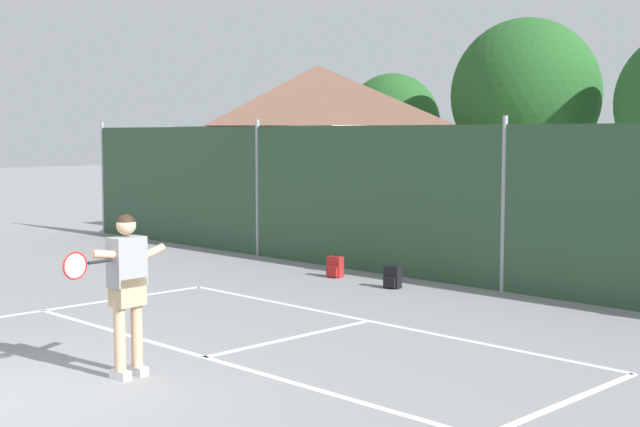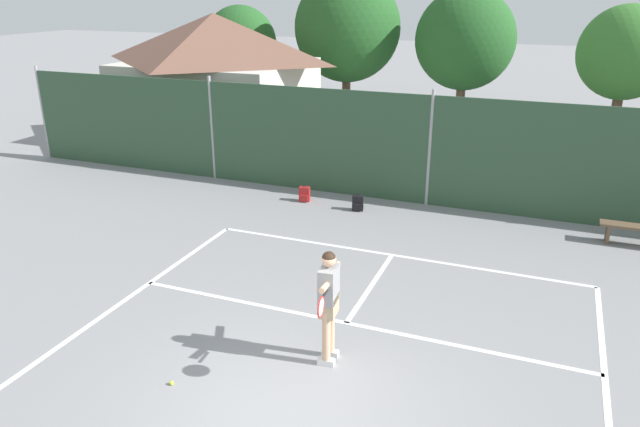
% 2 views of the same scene
% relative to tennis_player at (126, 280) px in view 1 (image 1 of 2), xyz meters
% --- Properties ---
extents(ground_plane, '(120.00, 120.00, 0.00)m').
position_rel_tennis_player_xyz_m(ground_plane, '(-0.10, -1.32, -1.11)').
color(ground_plane, gray).
extents(court_markings, '(8.30, 11.10, 0.01)m').
position_rel_tennis_player_xyz_m(court_markings, '(-0.10, -0.67, -1.11)').
color(court_markings, white).
rests_on(court_markings, ground).
extents(chainlink_fence, '(26.09, 0.09, 3.06)m').
position_rel_tennis_player_xyz_m(chainlink_fence, '(-0.10, 7.68, 0.35)').
color(chainlink_fence, '#2D4C33').
rests_on(chainlink_fence, ground).
extents(clubhouse_building, '(6.62, 5.54, 4.61)m').
position_rel_tennis_player_xyz_m(clubhouse_building, '(-8.83, 11.80, 1.28)').
color(clubhouse_building, beige).
rests_on(clubhouse_building, ground).
extents(tennis_player, '(0.34, 1.43, 1.85)m').
position_rel_tennis_player_xyz_m(tennis_player, '(0.00, 0.00, 0.00)').
color(tennis_player, silver).
rests_on(tennis_player, ground).
extents(backpack_red, '(0.31, 0.28, 0.46)m').
position_rel_tennis_player_xyz_m(backpack_red, '(-3.23, 6.70, -0.92)').
color(backpack_red, maroon).
rests_on(backpack_red, ground).
extents(backpack_black, '(0.31, 0.29, 0.46)m').
position_rel_tennis_player_xyz_m(backpack_black, '(-1.66, 6.56, -0.92)').
color(backpack_black, black).
rests_on(backpack_black, ground).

